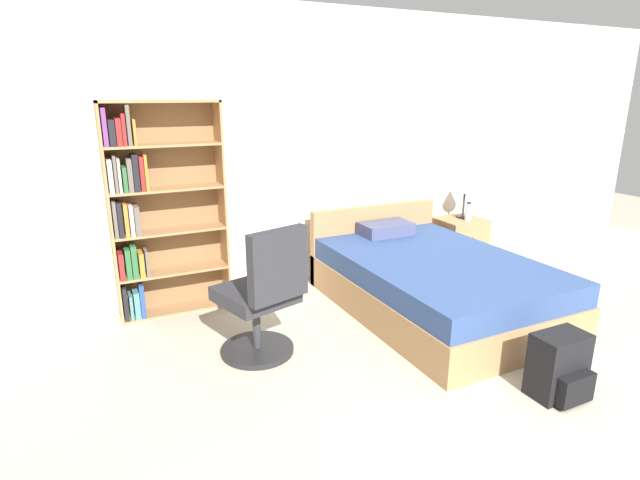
# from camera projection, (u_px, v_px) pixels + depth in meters

# --- Properties ---
(wall_back) EXTENTS (9.00, 0.06, 2.60)m
(wall_back) POSITION_uv_depth(u_px,v_px,m) (323.00, 149.00, 4.84)
(wall_back) COLOR silver
(wall_back) RESTS_ON ground_plane
(bookshelf) EXTENTS (0.93, 0.26, 1.78)m
(bookshelf) POSITION_uv_depth(u_px,v_px,m) (152.00, 210.00, 4.08)
(bookshelf) COLOR #AD7F51
(bookshelf) RESTS_ON ground_plane
(bed) EXTENTS (1.40, 2.08, 0.74)m
(bed) POSITION_uv_depth(u_px,v_px,m) (430.00, 281.00, 4.35)
(bed) COLOR #AD7F51
(bed) RESTS_ON ground_plane
(office_chair) EXTENTS (0.60, 0.66, 0.99)m
(office_chair) POSITION_uv_depth(u_px,v_px,m) (263.00, 299.00, 3.47)
(office_chair) COLOR #232326
(office_chair) RESTS_ON ground_plane
(nightstand) EXTENTS (0.49, 0.45, 0.51)m
(nightstand) POSITION_uv_depth(u_px,v_px,m) (459.00, 241.00, 5.50)
(nightstand) COLOR #AD7F51
(nightstand) RESTS_ON ground_plane
(table_lamp) EXTENTS (0.20, 0.20, 0.45)m
(table_lamp) POSITION_uv_depth(u_px,v_px,m) (465.00, 186.00, 5.38)
(table_lamp) COLOR #333333
(table_lamp) RESTS_ON nightstand
(water_bottle) EXTENTS (0.07, 0.07, 0.21)m
(water_bottle) POSITION_uv_depth(u_px,v_px,m) (468.00, 212.00, 5.30)
(water_bottle) COLOR silver
(water_bottle) RESTS_ON nightstand
(backpack_black) EXTENTS (0.34, 0.28, 0.41)m
(backpack_black) POSITION_uv_depth(u_px,v_px,m) (560.00, 367.00, 3.09)
(backpack_black) COLOR black
(backpack_black) RESTS_ON ground_plane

